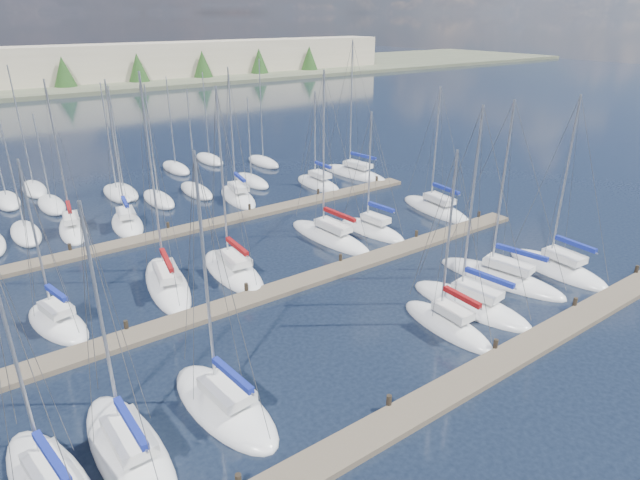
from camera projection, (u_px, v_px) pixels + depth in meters
ground at (115, 157)px, 70.22m from camera, size 400.00×400.00×0.00m
dock_near at (459, 385)px, 26.95m from camera, size 44.00×1.93×1.10m
dock_mid at (303, 281)px, 37.38m from camera, size 44.00×1.93×1.10m
dock_far at (215, 223)px, 47.81m from camera, size 44.00×1.93×1.10m
sailboat_g at (557, 269)px, 39.19m from camera, size 3.15×8.07×13.32m
sailboat_d at (447, 325)px, 32.07m from camera, size 2.35×6.90×11.52m
sailboat_h at (58, 323)px, 32.33m from camera, size 3.68×6.67×10.99m
sailboat_k at (330, 237)px, 44.72m from camera, size 3.22×9.66×14.30m
sailboat_q at (318, 184)px, 58.59m from camera, size 2.72×7.33×10.80m
sailboat_c at (224, 405)px, 25.54m from camera, size 3.65×8.11×13.18m
sailboat_l at (372, 230)px, 46.13m from camera, size 3.07×7.24×10.96m
sailboat_j at (233, 271)px, 38.86m from camera, size 3.38×8.45×13.90m
sailboat_f at (501, 278)px, 37.82m from camera, size 4.46×9.63×13.22m
sailboat_r at (355, 174)px, 62.37m from camera, size 4.07×9.94×15.52m
sailboat_i at (167, 284)px, 36.95m from camera, size 4.32×9.61×15.00m
sailboat_b at (129, 451)px, 22.89m from camera, size 2.86×8.76×12.04m
sailboat_e at (470, 304)px, 34.38m from camera, size 3.86×8.77×13.47m
sailboat_p at (238, 197)px, 54.51m from camera, size 4.06×8.32×13.55m
sailboat_m at (436, 209)px, 51.09m from camera, size 3.58×9.02×12.24m
sailboat_n at (73, 229)px, 46.32m from camera, size 3.33×7.62×13.44m
sailboat_o at (127, 224)px, 47.50m from camera, size 3.69×7.34×13.31m
distant_boats at (119, 192)px, 55.66m from camera, size 36.93×20.75×13.30m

